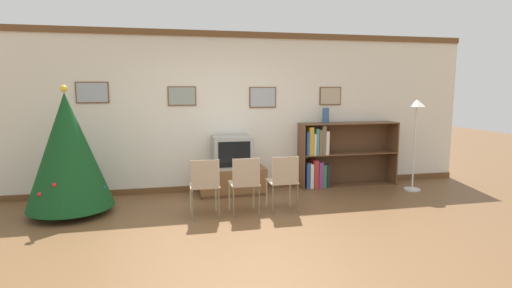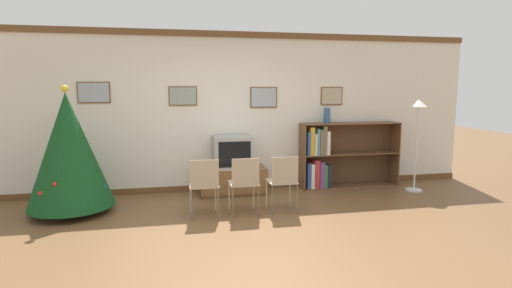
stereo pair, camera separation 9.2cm
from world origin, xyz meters
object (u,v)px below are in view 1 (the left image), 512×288
object	(u,v)px
vase	(326,115)
folding_chair_center	(245,182)
christmas_tree	(68,151)
television	(232,152)
tv_console	(232,181)
standing_lamp	(416,121)
bookshelf	(331,157)
folding_chair_right	(284,180)
folding_chair_left	(205,184)

from	to	relation	value
vase	folding_chair_center	bearing A→B (deg)	-143.01
christmas_tree	television	bearing A→B (deg)	13.11
tv_console	standing_lamp	xyz separation A→B (m)	(3.10, -0.45, 0.98)
television	bookshelf	world-z (taller)	bookshelf
bookshelf	standing_lamp	bearing A→B (deg)	-23.22
christmas_tree	vase	bearing A→B (deg)	9.57
tv_console	vase	distance (m)	2.01
television	folding_chair_right	world-z (taller)	television
television	folding_chair_right	distance (m)	1.30
folding_chair_center	folding_chair_right	size ratio (longest dim) A/B	1.00
christmas_tree	bookshelf	distance (m)	4.26
television	folding_chair_center	xyz separation A→B (m)	(-0.00, -1.15, -0.24)
television	bookshelf	xyz separation A→B (m)	(1.81, 0.11, -0.17)
bookshelf	folding_chair_right	bearing A→B (deg)	-134.97
folding_chair_left	bookshelf	xyz separation A→B (m)	(2.37, 1.25, 0.07)
folding_chair_left	standing_lamp	world-z (taller)	standing_lamp
folding_chair_left	folding_chair_right	size ratio (longest dim) A/B	1.00
television	folding_chair_left	size ratio (longest dim) A/B	0.77
christmas_tree	folding_chair_right	xyz separation A→B (m)	(2.94, -0.59, -0.43)
folding_chair_left	christmas_tree	bearing A→B (deg)	162.09
christmas_tree	folding_chair_left	bearing A→B (deg)	-17.91
folding_chair_center	standing_lamp	xyz separation A→B (m)	(3.10, 0.70, 0.73)
television	standing_lamp	xyz separation A→B (m)	(3.10, -0.45, 0.49)
folding_chair_right	bookshelf	xyz separation A→B (m)	(1.25, 1.25, 0.07)
christmas_tree	folding_chair_left	size ratio (longest dim) A/B	2.20
vase	standing_lamp	world-z (taller)	standing_lamp
folding_chair_right	vase	distance (m)	1.90
bookshelf	vase	bearing A→B (deg)	166.68
folding_chair_right	tv_console	bearing A→B (deg)	115.84
folding_chair_right	vase	world-z (taller)	vase
bookshelf	vase	size ratio (longest dim) A/B	6.67
folding_chair_center	standing_lamp	distance (m)	3.26
christmas_tree	television	size ratio (longest dim) A/B	2.86
folding_chair_left	vase	xyz separation A→B (m)	(2.26, 1.28, 0.81)
vase	christmas_tree	bearing A→B (deg)	-170.43
christmas_tree	standing_lamp	xyz separation A→B (m)	(5.49, 0.11, 0.31)
christmas_tree	vase	xyz separation A→B (m)	(4.09, 0.69, 0.39)
standing_lamp	television	bearing A→B (deg)	171.82
folding_chair_left	vase	world-z (taller)	vase
folding_chair_center	standing_lamp	bearing A→B (deg)	12.76
folding_chair_left	folding_chair_right	distance (m)	1.11
tv_console	vase	bearing A→B (deg)	4.40
tv_console	television	distance (m)	0.49
television	tv_console	bearing A→B (deg)	90.00
tv_console	bookshelf	size ratio (longest dim) A/B	0.61
vase	tv_console	bearing A→B (deg)	-175.60
folding_chair_center	bookshelf	size ratio (longest dim) A/B	0.46
television	folding_chair_center	world-z (taller)	television
vase	standing_lamp	bearing A→B (deg)	-22.49
tv_console	folding_chair_center	bearing A→B (deg)	-90.00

